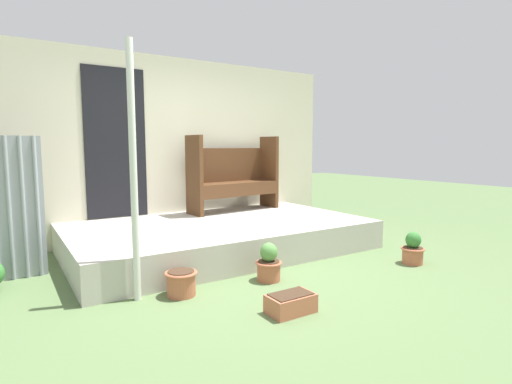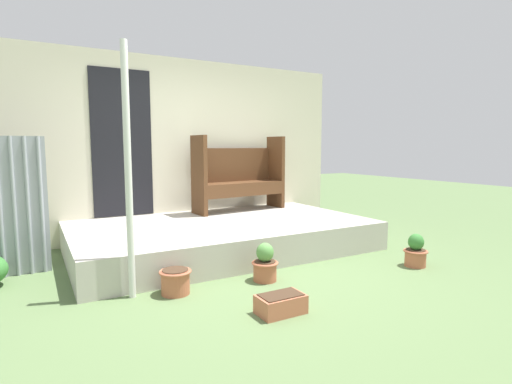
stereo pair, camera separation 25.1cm
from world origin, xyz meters
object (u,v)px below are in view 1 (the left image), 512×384
flower_pot_middle (269,264)px  flower_pot_right (413,250)px  bench (233,174)px  flower_pot_left (181,282)px  planter_box_rect (291,303)px  support_post (133,173)px

flower_pot_middle → flower_pot_right: bearing=-13.6°
bench → flower_pot_left: bearing=-135.6°
flower_pot_left → planter_box_rect: bearing=-54.2°
bench → flower_pot_middle: bearing=-116.2°
flower_pot_middle → flower_pot_left: bearing=174.2°
flower_pot_left → flower_pot_right: flower_pot_right is taller
support_post → bench: bearing=43.0°
support_post → flower_pot_right: support_post is taller
support_post → bench: support_post is taller
support_post → planter_box_rect: support_post is taller
flower_pot_left → flower_pot_middle: flower_pot_middle is taller
support_post → flower_pot_middle: 1.57m
support_post → flower_pot_middle: support_post is taller
bench → flower_pot_left: size_ratio=5.00×
flower_pot_right → planter_box_rect: size_ratio=0.97×
flower_pot_left → flower_pot_right: (2.59, -0.50, 0.04)m
flower_pot_middle → flower_pot_right: 1.75m
flower_pot_right → planter_box_rect: bearing=-170.8°
support_post → flower_pot_left: bearing=-18.0°
support_post → bench: size_ratio=1.50×
bench → flower_pot_middle: size_ratio=3.83×
bench → flower_pot_middle: (-0.78, -2.09, -0.74)m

